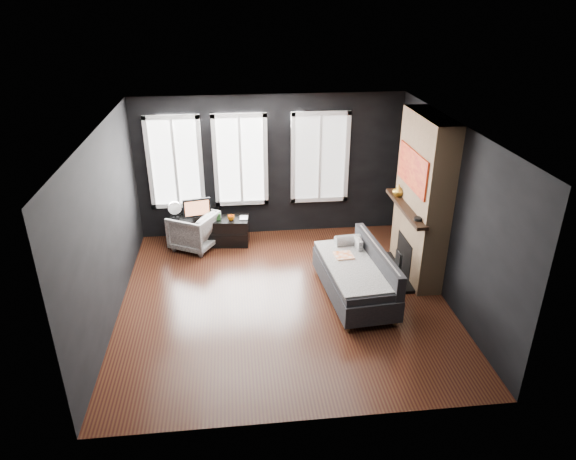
{
  "coord_description": "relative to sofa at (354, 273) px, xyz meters",
  "views": [
    {
      "loc": [
        -0.68,
        -6.75,
        4.41
      ],
      "look_at": [
        0.1,
        0.3,
        1.05
      ],
      "focal_mm": 32.0,
      "sensor_mm": 36.0,
      "label": 1
    }
  ],
  "objects": [
    {
      "name": "monitor",
      "position": [
        -2.49,
        2.11,
        0.33
      ],
      "size": [
        0.53,
        0.21,
        0.46
      ],
      "primitive_type": null,
      "rotation": [
        0.0,
        0.0,
        0.2
      ],
      "color": "black",
      "rests_on": "media_console"
    },
    {
      "name": "mug",
      "position": [
        -1.87,
        1.99,
        0.16
      ],
      "size": [
        0.13,
        0.1,
        0.12
      ],
      "primitive_type": "imported",
      "rotation": [
        0.0,
        0.0,
        0.01
      ],
      "color": "#CD6203",
      "rests_on": "media_console"
    },
    {
      "name": "ceiling",
      "position": [
        -1.1,
        0.02,
        2.29
      ],
      "size": [
        5.0,
        5.0,
        0.0
      ],
      "primitive_type": "plane",
      "color": "white",
      "rests_on": "ground"
    },
    {
      "name": "desk_fan",
      "position": [
        -2.9,
        2.18,
        0.28
      ],
      "size": [
        0.29,
        0.29,
        0.35
      ],
      "primitive_type": null,
      "rotation": [
        0.0,
        0.0,
        0.17
      ],
      "color": "#9A9A9A",
      "rests_on": "media_console"
    },
    {
      "name": "sofa",
      "position": [
        0.0,
        0.0,
        0.0
      ],
      "size": [
        1.11,
        1.99,
        0.82
      ],
      "primitive_type": null,
      "rotation": [
        0.0,
        0.0,
        0.08
      ],
      "color": "#27272A",
      "rests_on": "floor"
    },
    {
      "name": "stripe_pillow",
      "position": [
        0.17,
        0.53,
        0.18
      ],
      "size": [
        0.1,
        0.31,
        0.31
      ],
      "primitive_type": "cube",
      "rotation": [
        0.0,
        0.0,
        0.08
      ],
      "color": "gray",
      "rests_on": "sofa"
    },
    {
      "name": "mantel_vase",
      "position": [
        0.95,
        1.07,
        0.92
      ],
      "size": [
        0.21,
        0.22,
        0.2
      ],
      "primitive_type": "imported",
      "rotation": [
        0.0,
        0.0,
        0.08
      ],
      "color": "gold",
      "rests_on": "fireplace"
    },
    {
      "name": "floor",
      "position": [
        -1.1,
        0.02,
        -0.41
      ],
      "size": [
        5.0,
        5.0,
        0.0
      ],
      "primitive_type": "plane",
      "color": "black",
      "rests_on": "ground"
    },
    {
      "name": "mantel_clock",
      "position": [
        0.95,
        0.07,
        0.84
      ],
      "size": [
        0.16,
        0.16,
        0.04
      ],
      "primitive_type": "cylinder",
      "rotation": [
        0.0,
        0.0,
        -0.3
      ],
      "color": "black",
      "rests_on": "fireplace"
    },
    {
      "name": "wall_right",
      "position": [
        1.4,
        0.02,
        0.94
      ],
      "size": [
        0.02,
        5.0,
        2.7
      ],
      "primitive_type": "cube",
      "color": "black",
      "rests_on": "ground"
    },
    {
      "name": "book",
      "position": [
        -1.71,
        2.07,
        0.2
      ],
      "size": [
        0.15,
        0.03,
        0.2
      ],
      "primitive_type": "imported",
      "rotation": [
        0.0,
        0.0,
        -0.09
      ],
      "color": "#C0B39B",
      "rests_on": "media_console"
    },
    {
      "name": "media_console",
      "position": [
        -2.3,
        2.12,
        -0.15
      ],
      "size": [
        1.54,
        0.63,
        0.51
      ],
      "primitive_type": null,
      "rotation": [
        0.0,
        0.0,
        -0.11
      ],
      "color": "black",
      "rests_on": "floor"
    },
    {
      "name": "wall_back",
      "position": [
        -1.1,
        2.52,
        0.94
      ],
      "size": [
        5.0,
        0.02,
        2.7
      ],
      "primitive_type": "cube",
      "color": "black",
      "rests_on": "ground"
    },
    {
      "name": "storage_box",
      "position": [
        -2.18,
        2.08,
        0.16
      ],
      "size": [
        0.23,
        0.15,
        0.12
      ],
      "primitive_type": "cube",
      "rotation": [
        0.0,
        0.0,
        0.03
      ],
      "color": "#2B672B",
      "rests_on": "media_console"
    },
    {
      "name": "armchair",
      "position": [
        -2.57,
        1.97,
        -0.03
      ],
      "size": [
        0.97,
        0.99,
        0.76
      ],
      "primitive_type": "imported",
      "rotation": [
        0.0,
        0.0,
        -2.09
      ],
      "color": "white",
      "rests_on": "floor"
    },
    {
      "name": "fireplace",
      "position": [
        1.2,
        0.62,
        0.94
      ],
      "size": [
        0.7,
        1.62,
        2.7
      ],
      "primitive_type": null,
      "color": "#93724C",
      "rests_on": "floor"
    },
    {
      "name": "windows",
      "position": [
        -1.55,
        2.48,
        1.97
      ],
      "size": [
        4.0,
        0.16,
        1.76
      ],
      "primitive_type": null,
      "color": "white",
      "rests_on": "wall_back"
    },
    {
      "name": "wall_left",
      "position": [
        -3.6,
        0.02,
        0.94
      ],
      "size": [
        0.02,
        5.0,
        2.7
      ],
      "primitive_type": "cube",
      "color": "black",
      "rests_on": "ground"
    }
  ]
}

